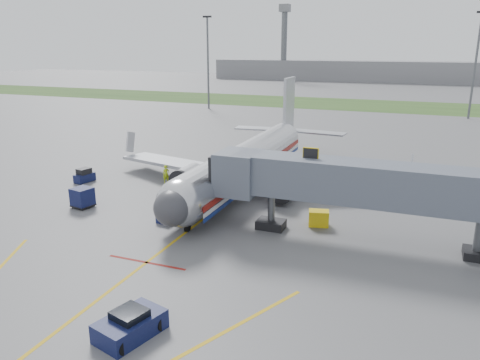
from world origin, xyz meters
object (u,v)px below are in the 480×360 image
(pushback_tug, at_px, (130,325))
(belt_loader, at_px, (172,214))
(airliner, at_px, (246,162))
(ramp_worker, at_px, (166,174))
(baggage_tug, at_px, (84,176))

(pushback_tug, xyz_separation_m, belt_loader, (-6.27, 15.46, -0.15))
(airliner, height_order, pushback_tug, airliner)
(airliner, bearing_deg, ramp_worker, -165.98)
(airliner, relative_size, pushback_tug, 9.26)
(baggage_tug, bearing_deg, belt_loader, -23.71)
(pushback_tug, relative_size, belt_loader, 1.03)
(airliner, relative_size, ramp_worker, 18.28)
(pushback_tug, bearing_deg, airliner, 98.04)
(pushback_tug, xyz_separation_m, baggage_tug, (-20.59, 21.76, 0.07))
(airliner, xyz_separation_m, ramp_worker, (-8.37, -2.09, -1.67))
(airliner, height_order, belt_loader, airliner)
(belt_loader, distance_m, ramp_worker, 10.86)
(ramp_worker, bearing_deg, pushback_tug, -105.22)
(airliner, distance_m, belt_loader, 11.70)
(belt_loader, bearing_deg, baggage_tug, 156.29)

